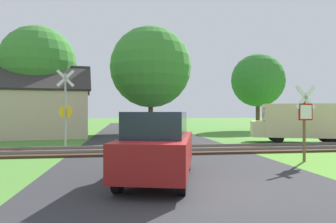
% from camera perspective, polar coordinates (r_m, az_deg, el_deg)
% --- Properties ---
extents(ground_plane, '(160.00, 160.00, 0.00)m').
position_cam_1_polar(ground_plane, '(7.01, 4.99, -14.77)').
color(ground_plane, '#4C8433').
extents(road_asphalt, '(7.75, 80.00, 0.01)m').
position_cam_1_polar(road_asphalt, '(8.92, 2.02, -11.56)').
color(road_asphalt, '#2D2D30').
rests_on(road_asphalt, ground).
extents(rail_track, '(60.00, 2.60, 0.22)m').
position_cam_1_polar(rail_track, '(13.53, -1.51, -7.40)').
color(rail_track, '#422D1E').
rests_on(rail_track, ground).
extents(stop_sign_near, '(0.87, 0.21, 2.74)m').
position_cam_1_polar(stop_sign_near, '(11.73, 24.62, -0.97)').
color(stop_sign_near, brown).
rests_on(stop_sign_near, ground).
extents(crossing_sign_far, '(0.88, 0.15, 3.91)m').
position_cam_1_polar(crossing_sign_far, '(15.83, -18.97, 1.19)').
color(crossing_sign_far, '#9E9EA5').
rests_on(crossing_sign_far, ground).
extents(house, '(9.43, 6.41, 5.13)m').
position_cam_1_polar(house, '(23.08, -25.55, -0.01)').
color(house, '#C6B293').
rests_on(house, ground).
extents(tree_left, '(5.47, 5.47, 8.13)m').
position_cam_1_polar(tree_left, '(24.40, -23.46, 8.40)').
color(tree_left, '#513823').
rests_on(tree_left, ground).
extents(tree_center, '(6.67, 6.67, 8.82)m').
position_cam_1_polar(tree_center, '(25.02, -3.32, 8.42)').
color(tree_center, '#513823').
rests_on(tree_center, ground).
extents(tree_far, '(5.18, 5.18, 7.48)m').
position_cam_1_polar(tree_far, '(30.81, 16.73, 5.69)').
color(tree_far, '#513823').
rests_on(tree_far, ground).
extents(mail_truck, '(5.24, 3.40, 2.24)m').
position_cam_1_polar(mail_truck, '(18.86, 23.57, -1.72)').
color(mail_truck, beige).
rests_on(mail_truck, ground).
extents(parked_car, '(2.58, 4.28, 1.78)m').
position_cam_1_polar(parked_car, '(7.83, -1.91, -6.57)').
color(parked_car, maroon).
rests_on(parked_car, ground).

